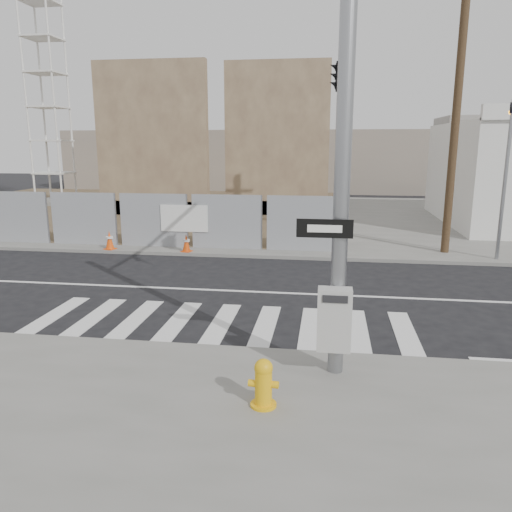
# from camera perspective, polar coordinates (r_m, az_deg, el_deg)

# --- Properties ---
(ground) EXTENTS (100.00, 100.00, 0.00)m
(ground) POSITION_cam_1_polar(r_m,az_deg,el_deg) (13.64, -1.77, -4.05)
(ground) COLOR black
(ground) RESTS_ON ground
(sidewalk_far) EXTENTS (50.00, 20.00, 0.12)m
(sidewalk_far) POSITION_cam_1_polar(r_m,az_deg,el_deg) (27.23, 3.37, 4.52)
(sidewalk_far) COLOR slate
(sidewalk_far) RESTS_ON ground
(signal_pole) EXTENTS (0.96, 5.87, 7.00)m
(signal_pole) POSITION_cam_1_polar(r_m,az_deg,el_deg) (10.85, 9.74, 17.01)
(signal_pole) COLOR gray
(signal_pole) RESTS_ON sidewalk_near
(far_signal_pole) EXTENTS (0.16, 0.20, 5.60)m
(far_signal_pole) POSITION_cam_1_polar(r_m,az_deg,el_deg) (18.37, 26.80, 9.97)
(far_signal_pole) COLOR gray
(far_signal_pole) RESTS_ON sidewalk_far
(chain_link_fence) EXTENTS (24.60, 0.04, 2.00)m
(chain_link_fence) POSITION_cam_1_polar(r_m,az_deg,el_deg) (21.86, -26.11, 4.03)
(chain_link_fence) COLOR gray
(chain_link_fence) RESTS_ON sidewalk_far
(concrete_wall_left) EXTENTS (6.00, 1.30, 8.00)m
(concrete_wall_left) POSITION_cam_1_polar(r_m,az_deg,el_deg) (27.56, -11.67, 11.31)
(concrete_wall_left) COLOR brown
(concrete_wall_left) RESTS_ON sidewalk_far
(concrete_wall_right) EXTENTS (5.50, 1.30, 8.00)m
(concrete_wall_right) POSITION_cam_1_polar(r_m,az_deg,el_deg) (27.09, 2.40, 11.54)
(concrete_wall_right) COLOR brown
(concrete_wall_right) RESTS_ON sidewalk_far
(crane_tower) EXTENTS (2.60, 2.60, 18.15)m
(crane_tower) POSITION_cam_1_polar(r_m,az_deg,el_deg) (34.88, -23.05, 20.16)
(crane_tower) COLOR slate
(crane_tower) RESTS_ON sidewalk_far
(utility_pole_right) EXTENTS (1.60, 0.28, 10.00)m
(utility_pole_right) POSITION_cam_1_polar(r_m,az_deg,el_deg) (18.88, 21.99, 15.69)
(utility_pole_right) COLOR #453320
(utility_pole_right) RESTS_ON sidewalk_far
(fire_hydrant) EXTENTS (0.46, 0.42, 0.74)m
(fire_hydrant) POSITION_cam_1_polar(r_m,az_deg,el_deg) (7.59, 0.86, -14.31)
(fire_hydrant) COLOR #ECAE0D
(fire_hydrant) RESTS_ON sidewalk_near
(traffic_cone_c) EXTENTS (0.46, 0.46, 0.69)m
(traffic_cone_c) POSITION_cam_1_polar(r_m,az_deg,el_deg) (19.15, -16.39, 1.74)
(traffic_cone_c) COLOR #EE4C0C
(traffic_cone_c) RESTS_ON sidewalk_far
(traffic_cone_d) EXTENTS (0.40, 0.40, 0.64)m
(traffic_cone_d) POSITION_cam_1_polar(r_m,az_deg,el_deg) (18.14, -7.97, 1.46)
(traffic_cone_d) COLOR #D5420B
(traffic_cone_d) RESTS_ON sidewalk_far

